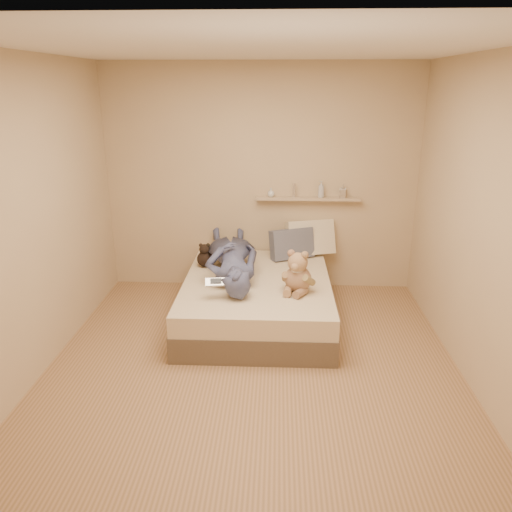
{
  "coord_description": "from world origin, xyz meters",
  "views": [
    {
      "loc": [
        0.2,
        -3.84,
        2.35
      ],
      "look_at": [
        0.0,
        0.65,
        0.8
      ],
      "focal_mm": 35.0,
      "sensor_mm": 36.0,
      "label": 1
    }
  ],
  "objects_px": {
    "bed": "(257,299)",
    "teddy_bear": "(297,275)",
    "game_console": "(216,282)",
    "pillow_cream": "(310,238)",
    "pillow_grey": "(292,244)",
    "wall_shelf": "(308,199)",
    "dark_plush": "(205,257)",
    "person": "(231,257)"
  },
  "relations": [
    {
      "from": "bed",
      "to": "pillow_cream",
      "type": "bearing_deg",
      "value": 54.81
    },
    {
      "from": "game_console",
      "to": "pillow_cream",
      "type": "height_order",
      "value": "pillow_cream"
    },
    {
      "from": "dark_plush",
      "to": "pillow_cream",
      "type": "bearing_deg",
      "value": 22.18
    },
    {
      "from": "game_console",
      "to": "person",
      "type": "relative_size",
      "value": 0.13
    },
    {
      "from": "bed",
      "to": "dark_plush",
      "type": "distance_m",
      "value": 0.77
    },
    {
      "from": "pillow_grey",
      "to": "wall_shelf",
      "type": "relative_size",
      "value": 0.42
    },
    {
      "from": "bed",
      "to": "teddy_bear",
      "type": "bearing_deg",
      "value": -38.1
    },
    {
      "from": "game_console",
      "to": "wall_shelf",
      "type": "distance_m",
      "value": 1.76
    },
    {
      "from": "bed",
      "to": "pillow_cream",
      "type": "xyz_separation_m",
      "value": [
        0.59,
        0.83,
        0.43
      ]
    },
    {
      "from": "bed",
      "to": "pillow_grey",
      "type": "height_order",
      "value": "pillow_grey"
    },
    {
      "from": "bed",
      "to": "teddy_bear",
      "type": "height_order",
      "value": "teddy_bear"
    },
    {
      "from": "pillow_cream",
      "to": "wall_shelf",
      "type": "relative_size",
      "value": 0.46
    },
    {
      "from": "bed",
      "to": "dark_plush",
      "type": "xyz_separation_m",
      "value": [
        -0.59,
        0.35,
        0.34
      ]
    },
    {
      "from": "dark_plush",
      "to": "bed",
      "type": "bearing_deg",
      "value": -30.88
    },
    {
      "from": "bed",
      "to": "person",
      "type": "bearing_deg",
      "value": 150.99
    },
    {
      "from": "person",
      "to": "dark_plush",
      "type": "bearing_deg",
      "value": -41.31
    },
    {
      "from": "dark_plush",
      "to": "pillow_cream",
      "type": "relative_size",
      "value": 0.49
    },
    {
      "from": "teddy_bear",
      "to": "person",
      "type": "height_order",
      "value": "teddy_bear"
    },
    {
      "from": "pillow_cream",
      "to": "pillow_grey",
      "type": "bearing_deg",
      "value": -147.29
    },
    {
      "from": "game_console",
      "to": "dark_plush",
      "type": "relative_size",
      "value": 0.75
    },
    {
      "from": "game_console",
      "to": "pillow_grey",
      "type": "height_order",
      "value": "pillow_grey"
    },
    {
      "from": "wall_shelf",
      "to": "bed",
      "type": "bearing_deg",
      "value": -121.18
    },
    {
      "from": "teddy_bear",
      "to": "wall_shelf",
      "type": "distance_m",
      "value": 1.32
    },
    {
      "from": "teddy_bear",
      "to": "wall_shelf",
      "type": "height_order",
      "value": "wall_shelf"
    },
    {
      "from": "bed",
      "to": "wall_shelf",
      "type": "distance_m",
      "value": 1.38
    },
    {
      "from": "game_console",
      "to": "pillow_grey",
      "type": "xyz_separation_m",
      "value": [
        0.73,
        1.21,
        -0.0
      ]
    },
    {
      "from": "bed",
      "to": "dark_plush",
      "type": "relative_size",
      "value": 7.0
    },
    {
      "from": "teddy_bear",
      "to": "dark_plush",
      "type": "height_order",
      "value": "teddy_bear"
    },
    {
      "from": "teddy_bear",
      "to": "wall_shelf",
      "type": "relative_size",
      "value": 0.36
    },
    {
      "from": "pillow_cream",
      "to": "dark_plush",
      "type": "bearing_deg",
      "value": -157.82
    },
    {
      "from": "game_console",
      "to": "pillow_cream",
      "type": "relative_size",
      "value": 0.37
    },
    {
      "from": "game_console",
      "to": "pillow_cream",
      "type": "bearing_deg",
      "value": 54.89
    },
    {
      "from": "teddy_bear",
      "to": "bed",
      "type": "bearing_deg",
      "value": 141.9
    },
    {
      "from": "teddy_bear",
      "to": "wall_shelf",
      "type": "xyz_separation_m",
      "value": [
        0.15,
        1.22,
        0.47
      ]
    },
    {
      "from": "bed",
      "to": "game_console",
      "type": "distance_m",
      "value": 0.74
    },
    {
      "from": "game_console",
      "to": "wall_shelf",
      "type": "bearing_deg",
      "value": 57.41
    },
    {
      "from": "teddy_bear",
      "to": "person",
      "type": "bearing_deg",
      "value": 145.41
    },
    {
      "from": "pillow_grey",
      "to": "wall_shelf",
      "type": "height_order",
      "value": "wall_shelf"
    },
    {
      "from": "pillow_cream",
      "to": "wall_shelf",
      "type": "height_order",
      "value": "wall_shelf"
    },
    {
      "from": "dark_plush",
      "to": "wall_shelf",
      "type": "bearing_deg",
      "value": 26.1
    },
    {
      "from": "bed",
      "to": "pillow_grey",
      "type": "relative_size",
      "value": 3.8
    },
    {
      "from": "person",
      "to": "pillow_cream",
      "type": "bearing_deg",
      "value": -150.82
    }
  ]
}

